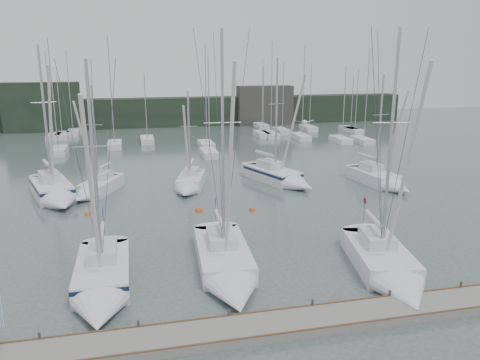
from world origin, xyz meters
name	(u,v)px	position (x,y,z in m)	size (l,w,h in m)	color
ground	(250,279)	(0.00, 0.00, 0.00)	(160.00, 160.00, 0.00)	#44524F
dock	(278,325)	(0.00, -5.00, 0.20)	(24.00, 2.00, 0.40)	slate
far_treeline	(164,112)	(0.00, 62.00, 2.50)	(90.00, 4.00, 5.00)	black
far_building_left	(42,107)	(-20.00, 60.00, 4.00)	(12.00, 3.00, 8.00)	black
far_building_right	(265,105)	(18.00, 60.00, 3.50)	(10.00, 3.00, 7.00)	#393735
mast_forest	(227,136)	(7.97, 45.49, 0.48)	(48.16, 26.43, 14.54)	silver
sailboat_near_left	(101,285)	(-7.74, -0.02, 0.56)	(2.78, 9.14, 12.57)	silver
sailboat_near_center	(228,271)	(-1.17, 0.29, 0.50)	(3.51, 10.33, 14.17)	silver
sailboat_near_right	(390,271)	(7.30, -1.83, 0.55)	(4.64, 9.51, 14.17)	silver
sailboat_mid_a	(55,194)	(-12.41, 17.70, 0.67)	(5.33, 9.12, 13.64)	silver
sailboat_mid_b	(94,190)	(-9.35, 18.82, 0.51)	(4.77, 7.02, 10.19)	silver
sailboat_mid_c	(189,185)	(-1.03, 18.48, 0.51)	(3.76, 6.86, 9.56)	silver
sailboat_mid_d	(283,178)	(7.98, 18.74, 0.61)	(5.65, 9.20, 12.64)	silver
sailboat_mid_e	(383,181)	(16.85, 15.61, 0.56)	(3.50, 8.17, 11.07)	silver
buoy_a	(199,211)	(-1.01, 12.43, 0.00)	(0.63, 0.63, 0.63)	#E04613
buoy_b	(252,210)	(3.12, 11.58, 0.00)	(0.51, 0.51, 0.51)	#E04613
buoy_c	(87,214)	(-9.51, 13.46, 0.00)	(0.44, 0.44, 0.44)	#E04613
seagull	(305,122)	(3.36, 1.33, 8.30)	(1.11, 0.51, 0.22)	white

